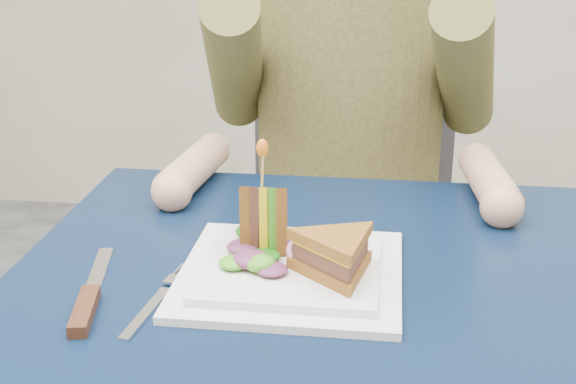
# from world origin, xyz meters

# --- Properties ---
(table) EXTENTS (0.75, 0.75, 0.73)m
(table) POSITION_xyz_m (0.00, 0.00, 0.65)
(table) COLOR black
(table) RESTS_ON ground
(chair) EXTENTS (0.42, 0.40, 0.93)m
(chair) POSITION_xyz_m (0.00, 0.70, 0.54)
(chair) COLOR #47474C
(chair) RESTS_ON ground
(diner) EXTENTS (0.54, 0.59, 0.74)m
(diner) POSITION_xyz_m (-0.00, 0.59, 0.91)
(diner) COLOR brown
(diner) RESTS_ON chair
(plate) EXTENTS (0.26, 0.26, 0.02)m
(plate) POSITION_xyz_m (-0.03, 0.01, 0.74)
(plate) COLOR white
(plate) RESTS_ON table
(sandwich_flat) EXTENTS (0.17, 0.17, 0.05)m
(sandwich_flat) POSITION_xyz_m (0.02, -0.02, 0.78)
(sandwich_flat) COLOR brown
(sandwich_flat) RESTS_ON plate
(sandwich_upright) EXTENTS (0.08, 0.12, 0.12)m
(sandwich_upright) POSITION_xyz_m (-0.07, 0.05, 0.78)
(sandwich_upright) COLOR brown
(sandwich_upright) RESTS_ON plate
(fork) EXTENTS (0.04, 0.18, 0.01)m
(fork) POSITION_xyz_m (-0.17, -0.07, 0.73)
(fork) COLOR silver
(fork) RESTS_ON table
(knife) EXTENTS (0.06, 0.22, 0.02)m
(knife) POSITION_xyz_m (-0.25, -0.09, 0.74)
(knife) COLOR silver
(knife) RESTS_ON table
(toothpick) EXTENTS (0.01, 0.01, 0.06)m
(toothpick) POSITION_xyz_m (-0.07, 0.05, 0.85)
(toothpick) COLOR tan
(toothpick) RESTS_ON sandwich_upright
(toothpick_frill) EXTENTS (0.01, 0.01, 0.02)m
(toothpick_frill) POSITION_xyz_m (-0.07, 0.05, 0.88)
(toothpick_frill) COLOR orange
(toothpick_frill) RESTS_ON sandwich_upright
(lettuce_spill) EXTENTS (0.15, 0.13, 0.02)m
(lettuce_spill) POSITION_xyz_m (-0.03, 0.02, 0.76)
(lettuce_spill) COLOR #337A14
(lettuce_spill) RESTS_ON plate
(onion_ring) EXTENTS (0.04, 0.04, 0.02)m
(onion_ring) POSITION_xyz_m (-0.02, 0.01, 0.77)
(onion_ring) COLOR #9E4C7A
(onion_ring) RESTS_ON plate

